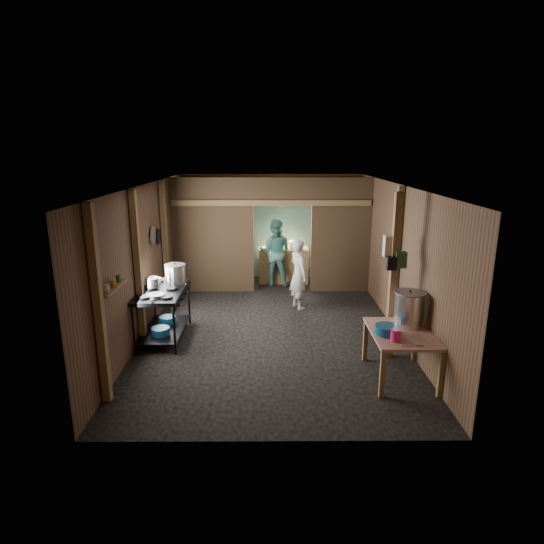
{
  "coord_description": "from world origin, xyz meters",
  "views": [
    {
      "loc": [
        -0.05,
        -8.03,
        3.21
      ],
      "look_at": [
        0.0,
        -0.2,
        1.1
      ],
      "focal_mm": 30.34,
      "sensor_mm": 36.0,
      "label": 1
    }
  ],
  "objects_px": {
    "prep_table": "(400,355)",
    "yellow_tub": "(295,245)",
    "gas_range": "(164,314)",
    "stock_pot": "(409,309)",
    "pink_bucket": "(396,335)",
    "cook": "(299,274)",
    "stove_pot_large": "(175,274)"
  },
  "relations": [
    {
      "from": "prep_table",
      "to": "yellow_tub",
      "type": "xyz_separation_m",
      "value": [
        -1.24,
        4.94,
        0.59
      ]
    },
    {
      "from": "prep_table",
      "to": "yellow_tub",
      "type": "distance_m",
      "value": 5.13
    },
    {
      "from": "gas_range",
      "to": "yellow_tub",
      "type": "xyz_separation_m",
      "value": [
        2.47,
        3.49,
        0.5
      ]
    },
    {
      "from": "stock_pot",
      "to": "pink_bucket",
      "type": "height_order",
      "value": "stock_pot"
    },
    {
      "from": "pink_bucket",
      "to": "cook",
      "type": "distance_m",
      "value": 3.49
    },
    {
      "from": "gas_range",
      "to": "pink_bucket",
      "type": "distance_m",
      "value": 3.96
    },
    {
      "from": "stock_pot",
      "to": "cook",
      "type": "bearing_deg",
      "value": 117.92
    },
    {
      "from": "gas_range",
      "to": "stove_pot_large",
      "type": "bearing_deg",
      "value": 64.6
    },
    {
      "from": "stock_pot",
      "to": "cook",
      "type": "distance_m",
      "value": 3.08
    },
    {
      "from": "pink_bucket",
      "to": "cook",
      "type": "bearing_deg",
      "value": 108.35
    },
    {
      "from": "stove_pot_large",
      "to": "yellow_tub",
      "type": "bearing_deg",
      "value": 53.67
    },
    {
      "from": "cook",
      "to": "yellow_tub",
      "type": "bearing_deg",
      "value": -24.62
    },
    {
      "from": "prep_table",
      "to": "stock_pot",
      "type": "distance_m",
      "value": 0.68
    },
    {
      "from": "gas_range",
      "to": "pink_bucket",
      "type": "relative_size",
      "value": 9.2
    },
    {
      "from": "gas_range",
      "to": "yellow_tub",
      "type": "bearing_deg",
      "value": 54.68
    },
    {
      "from": "gas_range",
      "to": "yellow_tub",
      "type": "distance_m",
      "value": 4.31
    },
    {
      "from": "gas_range",
      "to": "yellow_tub",
      "type": "height_order",
      "value": "yellow_tub"
    },
    {
      "from": "cook",
      "to": "stove_pot_large",
      "type": "bearing_deg",
      "value": 94.36
    },
    {
      "from": "prep_table",
      "to": "pink_bucket",
      "type": "bearing_deg",
      "value": -120.07
    },
    {
      "from": "pink_bucket",
      "to": "yellow_tub",
      "type": "relative_size",
      "value": 0.51
    },
    {
      "from": "stove_pot_large",
      "to": "yellow_tub",
      "type": "relative_size",
      "value": 1.14
    },
    {
      "from": "gas_range",
      "to": "stock_pot",
      "type": "height_order",
      "value": "stock_pot"
    },
    {
      "from": "stock_pot",
      "to": "yellow_tub",
      "type": "xyz_separation_m",
      "value": [
        -1.4,
        4.66,
        -0.0
      ]
    },
    {
      "from": "pink_bucket",
      "to": "yellow_tub",
      "type": "distance_m",
      "value": 5.36
    },
    {
      "from": "stock_pot",
      "to": "yellow_tub",
      "type": "height_order",
      "value": "stock_pot"
    },
    {
      "from": "yellow_tub",
      "to": "cook",
      "type": "height_order",
      "value": "cook"
    },
    {
      "from": "cook",
      "to": "pink_bucket",
      "type": "bearing_deg",
      "value": 174.96
    },
    {
      "from": "stove_pot_large",
      "to": "pink_bucket",
      "type": "bearing_deg",
      "value": -32.25
    },
    {
      "from": "prep_table",
      "to": "yellow_tub",
      "type": "relative_size",
      "value": 3.66
    },
    {
      "from": "stove_pot_large",
      "to": "cook",
      "type": "height_order",
      "value": "cook"
    },
    {
      "from": "prep_table",
      "to": "pink_bucket",
      "type": "height_order",
      "value": "pink_bucket"
    },
    {
      "from": "pink_bucket",
      "to": "yellow_tub",
      "type": "xyz_separation_m",
      "value": [
        -1.06,
        5.25,
        0.16
      ]
    }
  ]
}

